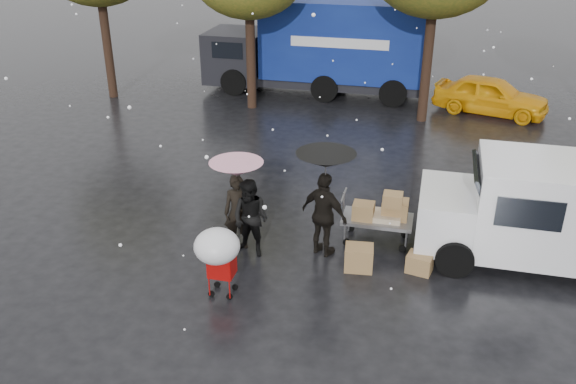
% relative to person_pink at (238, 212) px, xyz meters
% --- Properties ---
extents(ground, '(90.00, 90.00, 0.00)m').
position_rel_person_pink_xyz_m(ground, '(0.91, -0.60, -0.83)').
color(ground, black).
rests_on(ground, ground).
extents(person_pink, '(0.70, 0.57, 1.66)m').
position_rel_person_pink_xyz_m(person_pink, '(0.00, 0.00, 0.00)').
color(person_pink, black).
rests_on(person_pink, ground).
extents(person_middle, '(0.95, 0.82, 1.69)m').
position_rel_person_pink_xyz_m(person_middle, '(0.34, -0.23, 0.01)').
color(person_middle, black).
rests_on(person_middle, ground).
extents(person_black, '(1.17, 0.86, 1.85)m').
position_rel_person_pink_xyz_m(person_black, '(1.82, 0.14, 0.09)').
color(person_black, black).
rests_on(person_black, ground).
extents(umbrella_pink, '(1.12, 1.12, 1.97)m').
position_rel_person_pink_xyz_m(umbrella_pink, '(-0.00, 0.00, 0.99)').
color(umbrella_pink, '#4C4C4C').
rests_on(umbrella_pink, ground).
extents(umbrella_black, '(1.21, 1.21, 2.29)m').
position_rel_person_pink_xyz_m(umbrella_black, '(1.82, 0.14, 1.31)').
color(umbrella_black, '#4C4C4C').
rests_on(umbrella_black, ground).
extents(vendor_cart, '(1.52, 0.80, 1.27)m').
position_rel_person_pink_xyz_m(vendor_cart, '(2.92, 0.91, -0.10)').
color(vendor_cart, slate).
rests_on(vendor_cart, ground).
extents(shopping_cart, '(0.84, 0.84, 1.46)m').
position_rel_person_pink_xyz_m(shopping_cart, '(0.24, -1.90, 0.23)').
color(shopping_cart, red).
rests_on(shopping_cart, ground).
extents(white_van, '(4.91, 2.18, 2.20)m').
position_rel_person_pink_xyz_m(white_van, '(6.30, 0.92, 0.33)').
color(white_van, white).
rests_on(white_van, ground).
extents(blue_truck, '(8.30, 2.60, 3.50)m').
position_rel_person_pink_xyz_m(blue_truck, '(-0.52, 11.85, 0.93)').
color(blue_truck, navy).
rests_on(blue_truck, ground).
extents(box_ground_near, '(0.61, 0.51, 0.51)m').
position_rel_person_pink_xyz_m(box_ground_near, '(2.62, -0.26, -0.58)').
color(box_ground_near, '#9A7243').
rests_on(box_ground_near, ground).
extents(box_ground_far, '(0.56, 0.48, 0.38)m').
position_rel_person_pink_xyz_m(box_ground_far, '(3.82, -0.08, -0.64)').
color(box_ground_far, '#9A7243').
rests_on(box_ground_far, ground).
extents(yellow_taxi, '(4.11, 2.52, 1.31)m').
position_rel_person_pink_xyz_m(yellow_taxi, '(5.65, 10.70, -0.18)').
color(yellow_taxi, '#FFB00D').
rests_on(yellow_taxi, ground).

